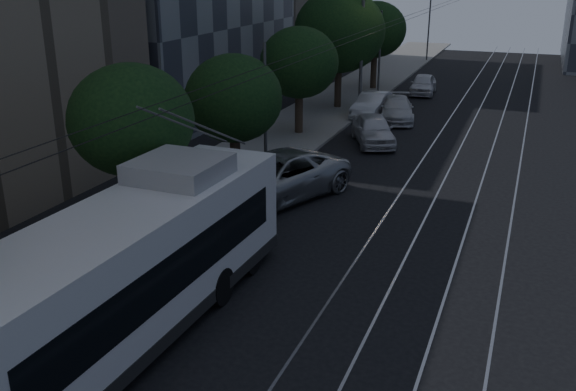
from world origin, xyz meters
The scene contains 16 objects.
ground centered at (0.00, 0.00, 0.00)m, with size 120.00×120.00×0.00m, color black.
sidewalk centered at (-7.50, 20.00, 0.07)m, with size 5.00×90.00×0.15m, color gray.
tram_rails centered at (2.50, 20.00, 0.01)m, with size 4.52×90.00×0.02m.
overhead_wires centered at (-4.97, 20.00, 3.47)m, with size 2.23×90.00×6.00m.
trolleybus centered at (-3.80, -2.47, 1.82)m, with size 3.13×13.29×5.63m.
pickup_silver centered at (-4.29, 8.50, 0.93)m, with size 3.07×6.66×1.85m, color #9FA3A7.
car_white_a centered at (-2.70, 18.25, 0.77)m, with size 1.82×4.53×1.55m, color silver.
car_white_b centered at (-2.70, 24.00, 0.70)m, with size 1.96×4.81×1.40m, color #B9B9BE.
car_white_c centered at (-4.30, 24.50, 0.75)m, with size 1.58×4.53×1.49m, color silver.
car_white_d centered at (-2.70, 33.10, 0.71)m, with size 1.69×4.19×1.43m, color silver.
tree_1 centered at (-6.67, 2.61, 4.30)m, with size 3.92×3.92×6.10m.
tree_2 centered at (-6.50, 9.55, 3.73)m, with size 4.01×4.01×5.55m.
tree_3 centered at (-7.00, 18.64, 3.95)m, with size 4.24×4.24×5.87m.
tree_4 centered at (-7.00, 25.95, 4.94)m, with size 5.75×5.75×7.54m.
tree_5 centered at (-6.50, 33.43, 4.41)m, with size 4.49×4.49×6.45m.
streetlamp_far centered at (-4.80, 24.74, 5.34)m, with size 2.16×0.44×8.76m.
Camera 1 is at (4.95, -13.86, 8.88)m, focal length 40.00 mm.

